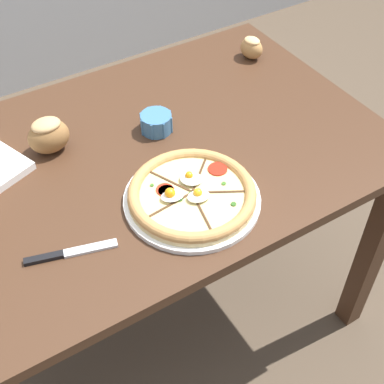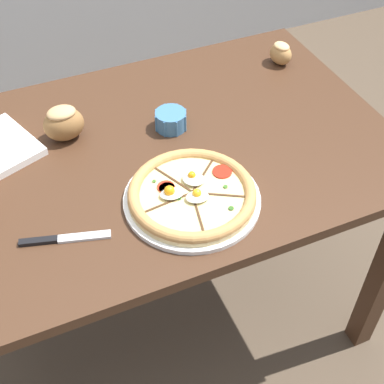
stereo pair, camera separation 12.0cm
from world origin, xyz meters
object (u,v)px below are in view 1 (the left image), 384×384
Objects in this scene: pizza at (192,195)px; ramekin_bowl at (156,122)px; dining_table at (144,186)px; bread_piece_far at (48,135)px; bread_piece_near at (252,47)px; knife_main at (70,253)px.

pizza reaches higher than ramekin_bowl.
ramekin_bowl reaches higher than dining_table.
pizza is at bearing -58.33° from bread_piece_far.
bread_piece_far reaches higher than bread_piece_near.
bread_piece_near is 0.88m from knife_main.
bread_piece_far is (-0.21, 0.34, 0.03)m from pizza.
dining_table is 0.36m from knife_main.
knife_main is (-0.27, -0.20, 0.12)m from dining_table.
bread_piece_far reaches higher than pizza.
bread_piece_near reaches higher than ramekin_bowl.
bread_piece_far reaches higher than dining_table.
ramekin_bowl is (0.08, 0.06, 0.14)m from dining_table.
bread_piece_near is at bearing 41.94° from pizza.
pizza is 0.64m from bread_piece_near.
ramekin_bowl is 0.45m from bread_piece_near.
knife_main is at bearing -151.20° from bread_piece_near.
bread_piece_near is at bearing 7.61° from bread_piece_far.
bread_piece_near reaches higher than knife_main.
ramekin_bowl is at bearing 37.95° from dining_table.
dining_table is 0.17m from ramekin_bowl.
bread_piece_far is (-0.18, 0.13, 0.16)m from dining_table.
pizza is 3.67× the size of bread_piece_near.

